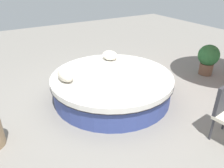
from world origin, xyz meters
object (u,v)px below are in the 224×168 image
at_px(throw_pillow_0, 110,55).
at_px(planter, 208,58).
at_px(round_bed, 112,86).
at_px(throw_pillow_1, 65,75).

relative_size(throw_pillow_0, planter, 0.52).
height_order(round_bed, throw_pillow_0, throw_pillow_0).
xyz_separation_m(throw_pillow_0, throw_pillow_1, (-0.56, 1.38, 0.00)).
xyz_separation_m(throw_pillow_0, planter, (-1.08, -2.44, -0.18)).
bearing_deg(throw_pillow_1, planter, -97.66).
height_order(round_bed, throw_pillow_1, throw_pillow_1).
distance_m(round_bed, throw_pillow_0, 1.02).
distance_m(throw_pillow_0, throw_pillow_1, 1.49).
distance_m(throw_pillow_1, planter, 3.86).
distance_m(round_bed, planter, 2.89).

